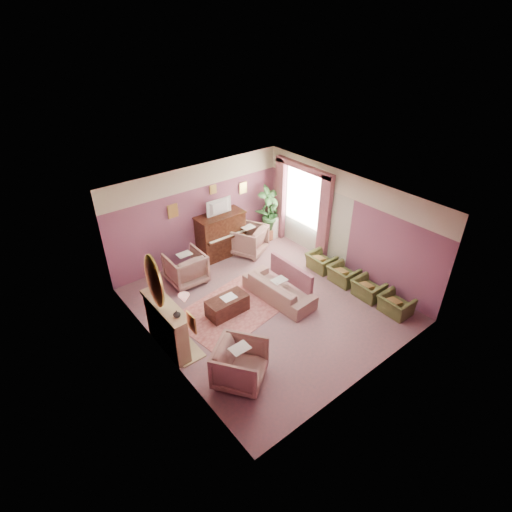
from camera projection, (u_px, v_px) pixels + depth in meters
floor at (266, 304)px, 10.00m from camera, size 5.50×6.00×0.01m
ceiling at (268, 202)px, 8.52m from camera, size 5.50×6.00×0.01m
wall_back at (199, 213)px, 11.25m from camera, size 5.50×0.02×2.80m
wall_front at (372, 325)px, 7.27m from camera, size 5.50×0.02×2.80m
wall_left at (159, 304)px, 7.80m from camera, size 0.02×6.00×2.80m
wall_right at (345, 223)px, 10.72m from camera, size 0.02×6.00×2.80m
picture_rail_band at (196, 177)px, 10.68m from camera, size 5.50×0.01×0.65m
stripe_panel at (309, 218)px, 11.75m from camera, size 0.01×3.00×2.15m
fireplace_surround at (167, 327)px, 8.47m from camera, size 0.30×1.40×1.10m
fireplace_inset at (172, 331)px, 8.60m from camera, size 0.18×0.72×0.68m
fire_ember at (174, 336)px, 8.72m from camera, size 0.06×0.54×0.10m
mantel_shelf at (165, 306)px, 8.18m from camera, size 0.40×1.55×0.07m
hearth at (178, 342)px, 8.86m from camera, size 0.55×1.50×0.02m
mirror_frame at (154, 281)px, 7.75m from camera, size 0.04×0.72×1.20m
mirror_glass at (155, 281)px, 7.76m from camera, size 0.01×0.60×1.06m
sconce_shade at (184, 299)px, 7.00m from camera, size 0.20×0.20×0.16m
piano at (221, 235)px, 11.70m from camera, size 1.40×0.60×1.30m
piano_keyshelf at (228, 238)px, 11.43m from camera, size 1.30×0.12×0.06m
piano_keys at (228, 237)px, 11.41m from camera, size 1.20×0.08×0.02m
piano_top at (220, 215)px, 11.35m from camera, size 1.45×0.65×0.04m
television at (220, 206)px, 11.17m from camera, size 0.80×0.12×0.48m
print_back_left at (173, 211)px, 10.63m from camera, size 0.30×0.03×0.38m
print_back_right at (243, 188)px, 11.85m from camera, size 0.26×0.03×0.34m
print_back_mid at (213, 189)px, 11.17m from camera, size 0.22×0.03×0.26m
print_left_wall at (191, 322)px, 6.86m from camera, size 0.03×0.28×0.36m
window_blind at (304, 195)px, 11.56m from camera, size 0.03×1.40×1.80m
curtain_left at (324, 220)px, 11.12m from camera, size 0.16×0.34×2.60m
curtain_right at (280, 199)px, 12.34m from camera, size 0.16×0.34×2.60m
pelmet at (304, 167)px, 11.07m from camera, size 0.16×2.20×0.16m
mantel_plant at (152, 287)px, 8.46m from camera, size 0.16×0.16×0.28m
mantel_vase at (177, 314)px, 7.80m from camera, size 0.16×0.16×0.16m
area_rug at (231, 311)px, 9.78m from camera, size 2.74×2.16×0.01m
coffee_table at (227, 306)px, 9.60m from camera, size 1.01×0.52×0.45m
table_paper at (229, 297)px, 9.51m from camera, size 0.35×0.28×0.01m
sofa at (279, 285)px, 10.01m from camera, size 0.65×1.96×0.79m
sofa_throw at (291, 273)px, 10.12m from camera, size 0.10×1.49×0.55m
floral_armchair_left at (186, 266)px, 10.59m from camera, size 0.93×0.93×0.97m
floral_armchair_right at (248, 238)px, 11.88m from camera, size 0.93×0.93×0.97m
floral_armchair_front at (240, 362)px, 7.72m from camera, size 0.93×0.93×0.97m
olive_chair_a at (396, 302)px, 9.56m from camera, size 0.52×0.74×0.64m
olive_chair_b at (368, 287)px, 10.10m from camera, size 0.52×0.74×0.64m
olive_chair_c at (343, 272)px, 10.64m from camera, size 0.52×0.74×0.64m
olive_chair_d at (321, 260)px, 11.19m from camera, size 0.52×0.74×0.64m
side_table at (271, 226)px, 12.83m from camera, size 0.52×0.52×0.70m
side_plant_big at (271, 212)px, 12.56m from camera, size 0.30×0.30×0.34m
side_plant_small at (276, 213)px, 12.57m from camera, size 0.16×0.16×0.28m
palm_pot at (268, 234)px, 12.78m from camera, size 0.34×0.34×0.34m
palm_plant at (269, 209)px, 12.31m from camera, size 0.76×0.76×1.44m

